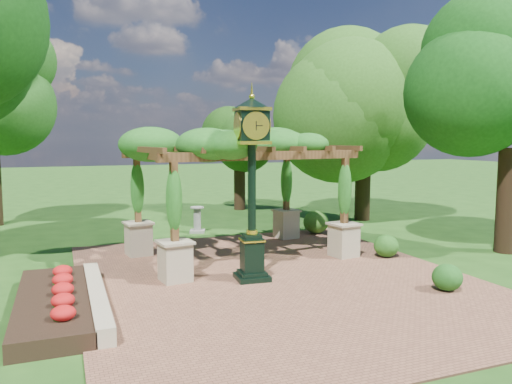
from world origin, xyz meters
name	(u,v)px	position (x,y,z in m)	size (l,w,h in m)	color
ground	(293,290)	(0.00, 0.00, 0.00)	(120.00, 120.00, 0.00)	#1E4714
brick_plaza	(276,279)	(0.00, 1.00, 0.02)	(10.00, 12.00, 0.04)	brown
border_wall	(97,298)	(-4.60, 0.50, 0.20)	(0.35, 5.00, 0.40)	#C6B793
flower_bed	(54,304)	(-5.50, 0.50, 0.18)	(1.50, 5.00, 0.36)	red
pedestal_clock	(252,172)	(-0.64, 1.14, 2.89)	(1.03, 1.03, 4.83)	black
pergola	(240,151)	(-0.02, 3.80, 3.35)	(6.98, 4.92, 4.08)	tan
sundial	(197,221)	(-0.26, 8.27, 0.46)	(0.73, 0.73, 1.04)	gray
shrub_front	(447,277)	(3.46, -1.50, 0.37)	(0.73, 0.73, 0.66)	#1A5117
shrub_mid	(386,246)	(4.18, 1.95, 0.39)	(0.78, 0.78, 0.70)	#215417
shrub_back	(316,222)	(3.97, 6.22, 0.49)	(0.99, 0.99, 0.89)	#33641D
tree_north	(239,128)	(3.47, 13.77, 4.25)	(3.28, 3.28, 6.22)	#312013
tree_east_far	(365,88)	(7.62, 8.55, 5.97)	(5.56, 5.56, 8.67)	black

